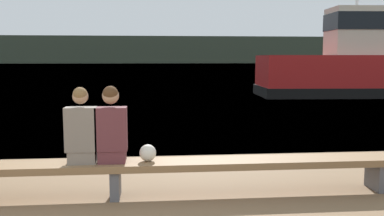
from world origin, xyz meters
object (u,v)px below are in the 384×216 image
(shopping_bag, at_px, (148,153))
(tugboat_red, at_px, (353,68))
(person_left, at_px, (82,130))
(person_right, at_px, (111,128))
(bench_main, at_px, (115,168))

(shopping_bag, distance_m, tugboat_red, 17.23)
(person_left, xyz_separation_m, person_right, (0.38, -0.00, 0.02))
(person_left, height_order, person_right, person_right)
(person_left, relative_size, person_right, 0.99)
(shopping_bag, bearing_deg, tugboat_red, 55.54)
(bench_main, relative_size, person_left, 7.85)
(tugboat_red, bearing_deg, person_left, 146.84)
(bench_main, relative_size, shopping_bag, 34.61)
(bench_main, relative_size, tugboat_red, 0.86)
(person_left, bearing_deg, tugboat_red, 53.31)
(person_right, height_order, tugboat_red, tugboat_red)
(person_right, height_order, shopping_bag, person_right)
(person_left, bearing_deg, person_right, -0.15)
(person_right, bearing_deg, shopping_bag, 2.48)
(bench_main, xyz_separation_m, person_left, (-0.42, -0.00, 0.52))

